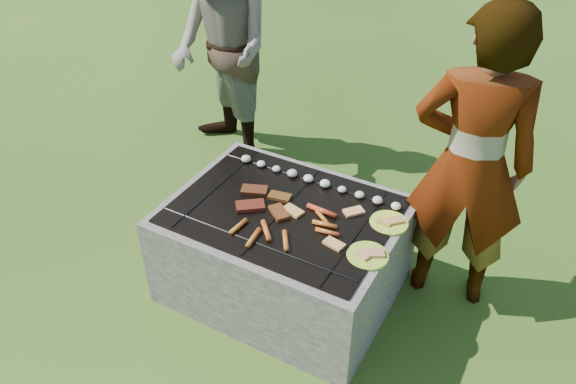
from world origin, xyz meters
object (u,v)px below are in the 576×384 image
(fire_pit, at_px, (284,253))
(bystander, at_px, (221,50))
(plate_near, at_px, (368,255))
(cook, at_px, (470,166))
(plate_far, at_px, (389,223))

(fire_pit, xyz_separation_m, bystander, (-1.19, 1.14, 0.63))
(plate_near, xyz_separation_m, cook, (0.31, 0.61, 0.30))
(plate_near, relative_size, cook, 0.16)
(fire_pit, relative_size, bystander, 0.71)
(plate_far, height_order, cook, cook)
(plate_near, height_order, cook, cook)
(fire_pit, distance_m, cook, 1.18)
(fire_pit, relative_size, plate_near, 4.56)
(fire_pit, bearing_deg, plate_far, 17.77)
(plate_near, bearing_deg, cook, 62.93)
(fire_pit, xyz_separation_m, plate_far, (0.56, 0.18, 0.33))
(fire_pit, bearing_deg, cook, 29.03)
(cook, bearing_deg, fire_pit, 16.24)
(fire_pit, height_order, plate_far, plate_far)
(plate_far, relative_size, plate_near, 0.77)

